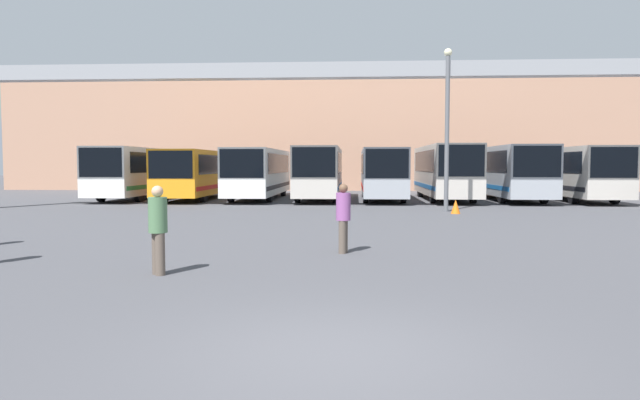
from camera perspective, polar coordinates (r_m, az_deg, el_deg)
The scene contains 15 objects.
ground_plane at distance 6.71m, azimuth 1.39°, elevation -15.16°, with size 200.00×200.00×0.00m, color #47474C.
building_backdrop at distance 52.49m, azimuth 3.25°, elevation 6.84°, with size 58.79×12.00×10.27m.
overhead_gantry at distance 26.98m, azimuth 3.02°, elevation 11.52°, with size 36.08×0.80×6.84m.
bus_slot_0 at distance 37.55m, azimuth -17.59°, elevation 2.89°, with size 2.58×11.07×3.14m.
bus_slot_1 at distance 36.00m, azimuth -12.17°, elevation 2.81°, with size 2.61×10.31×2.98m.
bus_slot_2 at distance 35.56m, azimuth -6.10°, elevation 2.94°, with size 2.55×11.11×3.06m.
bus_slot_3 at distance 34.63m, azimuth -0.04°, elevation 3.02°, with size 2.49×10.10×3.15m.
bus_slot_4 at distance 34.83m, azimuth 6.23°, elevation 2.91°, with size 2.44×10.56×3.05m.
bus_slot_5 at distance 35.41m, azimuth 12.36°, elevation 3.05°, with size 2.57×10.94×3.26m.
bus_slot_6 at distance 36.08m, azimuth 18.34°, elevation 2.91°, with size 2.62×10.72×3.20m.
bus_slot_7 at distance 37.15m, azimuth 24.04°, elevation 2.73°, with size 2.55×10.55×3.13m.
pedestrian_near_left at distance 11.53m, azimuth -15.89°, elevation -2.67°, with size 0.36×0.36×1.74m.
pedestrian_mid_right at distance 13.81m, azimuth 2.34°, elevation -1.66°, with size 0.35×0.35×1.69m.
traffic_cone at distance 25.60m, azimuth 13.41°, elevation -0.65°, with size 0.41×0.41×0.61m.
lamp_post at distance 26.72m, azimuth 12.60°, elevation 7.55°, with size 0.36×0.36×7.37m.
Camera 1 is at (0.23, -6.35, 2.16)m, focal length 32.00 mm.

